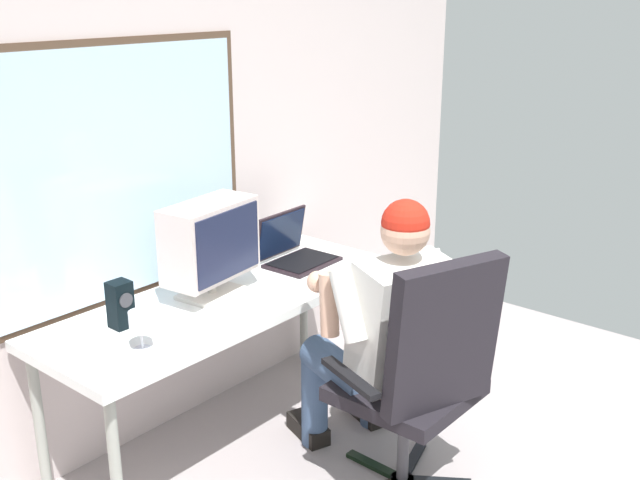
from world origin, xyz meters
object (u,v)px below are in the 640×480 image
at_px(person_seated, 384,330).
at_px(crt_monitor, 210,242).
at_px(wine_glass, 141,323).
at_px(laptop, 292,249).
at_px(desk_speaker, 120,304).
at_px(desk, 227,307).
at_px(office_chair, 425,368).

xyz_separation_m(person_seated, crt_monitor, (-0.31, 0.69, 0.31)).
height_order(person_seated, crt_monitor, person_seated).
height_order(person_seated, wine_glass, person_seated).
bearing_deg(laptop, crt_monitor, -177.32).
height_order(person_seated, laptop, person_seated).
height_order(laptop, desk_speaker, laptop).
relative_size(wine_glass, desk_speaker, 0.80).
bearing_deg(laptop, desk, -172.03).
bearing_deg(desk_speaker, person_seated, -43.65).
bearing_deg(office_chair, crt_monitor, 103.84).
xyz_separation_m(crt_monitor, wine_glass, (-0.52, -0.19, -0.14)).
xyz_separation_m(office_chair, wine_glass, (-0.75, 0.75, 0.23)).
bearing_deg(crt_monitor, wine_glass, -160.13).
relative_size(desk, person_seated, 1.38).
bearing_deg(crt_monitor, laptop, 2.68).
bearing_deg(person_seated, desk, 112.90).
bearing_deg(office_chair, desk_speaker, 124.89).
bearing_deg(desk_speaker, wine_glass, -107.76).
bearing_deg(desk, crt_monitor, 129.96).
relative_size(desk, laptop, 4.94).
bearing_deg(office_chair, desk, 102.20).
bearing_deg(desk_speaker, desk, -9.23).
height_order(office_chair, desk_speaker, office_chair).
bearing_deg(desk_speaker, laptop, -0.47).
height_order(desk, laptop, laptop).
bearing_deg(person_seated, desk_speaker, 136.35).
relative_size(office_chair, person_seated, 0.86).
distance_m(person_seated, wine_glass, 0.98).
height_order(office_chair, crt_monitor, crt_monitor).
distance_m(desk, person_seated, 0.70).
height_order(office_chair, laptop, office_chair).
relative_size(desk, crt_monitor, 3.76).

